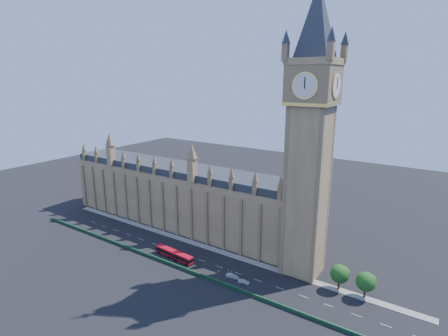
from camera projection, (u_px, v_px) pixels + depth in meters
The scene contains 15 objects.
ground at pixel (193, 257), 132.74m from camera, with size 400.00×400.00×0.00m, color black.
palace_westminster at pixel (180, 195), 160.44m from camera, with size 120.00×20.00×28.00m.
elizabeth_tower at pixel (311, 116), 109.97m from camera, with size 20.59×20.59×105.00m.
bridge_parapet at pixel (177, 266), 125.34m from camera, with size 160.00×0.60×1.20m, color #1E4C2D.
kerb_north at pixel (208, 248), 140.37m from camera, with size 160.00×3.00×0.16m, color gray.
tree_east_near at pixel (340, 274), 111.38m from camera, with size 6.00×6.00×8.50m.
tree_east_far at pixel (367, 281), 107.08m from camera, with size 6.00×6.00×8.50m.
red_bus at pixel (174, 254), 131.79m from camera, with size 17.78×3.90×3.00m.
car_grey at pixel (181, 259), 129.98m from camera, with size 1.60×3.97×1.35m, color #46474E.
car_silver at pixel (232, 276), 119.07m from camera, with size 1.45×4.16×1.37m, color #AEB1B6.
car_white at pixel (244, 282), 115.92m from camera, with size 1.69×4.15×1.20m, color silver.
cone_a at pixel (219, 271), 122.59m from camera, with size 0.58×0.58×0.74m.
cone_b at pixel (238, 279), 117.73m from camera, with size 0.55×0.55×0.77m.
cone_c at pixel (228, 270), 123.28m from camera, with size 0.44×0.44×0.67m.
cone_d at pixel (232, 272), 122.38m from camera, with size 0.43×0.43×0.66m.
Camera 1 is at (76.45, -93.29, 66.12)m, focal length 28.00 mm.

